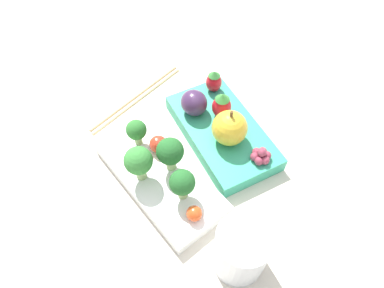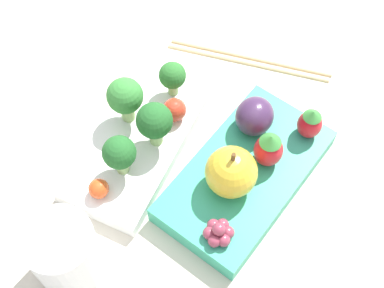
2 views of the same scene
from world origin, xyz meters
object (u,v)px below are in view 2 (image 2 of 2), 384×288
at_px(cherry_tomato_1, 99,189).
at_px(drinking_cup, 65,253).
at_px(strawberry_1, 310,123).
at_px(broccoli_floret_0, 119,154).
at_px(broccoli_floret_2, 172,76).
at_px(apple, 231,172).
at_px(strawberry_0, 269,149).
at_px(broccoli_floret_1, 125,97).
at_px(grape_cluster, 219,232).
at_px(chopsticks_pair, 247,59).
at_px(bento_box_fruit, 245,175).
at_px(plum, 255,116).
at_px(bento_box_savoury, 141,137).
at_px(broccoli_floret_3, 152,125).
at_px(cherry_tomato_0, 174,110).

distance_m(cherry_tomato_1, drinking_cup, 0.08).
bearing_deg(strawberry_1, broccoli_floret_0, 129.25).
distance_m(broccoli_floret_2, cherry_tomato_1, 0.15).
xyz_separation_m(apple, drinking_cup, (-0.15, 0.11, -0.01)).
distance_m(apple, strawberry_0, 0.05).
height_order(broccoli_floret_1, strawberry_1, broccoli_floret_1).
distance_m(cherry_tomato_1, grape_cluster, 0.13).
bearing_deg(broccoli_floret_0, grape_cluster, -100.36).
height_order(grape_cluster, chopsticks_pair, grape_cluster).
bearing_deg(strawberry_0, broccoli_floret_2, 74.48).
height_order(broccoli_floret_2, strawberry_1, strawberry_1).
height_order(strawberry_1, drinking_cup, drinking_cup).
relative_size(bento_box_fruit, apple, 3.41).
bearing_deg(plum, apple, -174.02).
xyz_separation_m(bento_box_fruit, grape_cluster, (-0.08, -0.01, 0.02)).
relative_size(bento_box_fruit, strawberry_0, 4.55).
bearing_deg(bento_box_savoury, broccoli_floret_0, -171.70).
xyz_separation_m(apple, grape_cluster, (-0.06, -0.01, -0.02)).
distance_m(bento_box_fruit, broccoli_floret_2, 0.14).
bearing_deg(broccoli_floret_0, broccoli_floret_3, -17.92).
distance_m(strawberry_1, chopsticks_pair, 0.15).
bearing_deg(broccoli_floret_0, plum, -42.91).
bearing_deg(bento_box_fruit, strawberry_0, -33.11).
bearing_deg(plum, broccoli_floret_2, 87.39).
xyz_separation_m(strawberry_0, grape_cluster, (-0.10, 0.01, -0.01)).
height_order(broccoli_floret_1, chopsticks_pair, broccoli_floret_1).
distance_m(broccoli_floret_3, cherry_tomato_0, 0.05).
bearing_deg(grape_cluster, bento_box_fruit, 4.24).
height_order(broccoli_floret_0, broccoli_floret_2, broccoli_floret_0).
relative_size(broccoli_floret_2, apple, 0.75).
xyz_separation_m(broccoli_floret_0, cherry_tomato_1, (-0.04, 0.01, -0.02)).
bearing_deg(bento_box_fruit, apple, 160.28).
distance_m(cherry_tomato_0, drinking_cup, 0.20).
relative_size(broccoli_floret_1, drinking_cup, 0.75).
height_order(strawberry_0, strawberry_1, strawberry_0).
bearing_deg(cherry_tomato_0, apple, -119.12).
height_order(broccoli_floret_3, apple, apple).
xyz_separation_m(broccoli_floret_3, cherry_tomato_1, (-0.08, 0.02, -0.03)).
relative_size(broccoli_floret_2, broccoli_floret_3, 0.79).
bearing_deg(apple, chopsticks_pair, 18.35).
xyz_separation_m(bento_box_fruit, plum, (0.05, 0.02, 0.03)).
distance_m(broccoli_floret_2, cherry_tomato_0, 0.04).
xyz_separation_m(cherry_tomato_0, strawberry_0, (-0.01, -0.12, 0.02)).
xyz_separation_m(bento_box_fruit, broccoli_floret_2, (0.06, 0.12, 0.04)).
bearing_deg(strawberry_0, apple, 153.58).
bearing_deg(strawberry_1, cherry_tomato_1, 134.92).
bearing_deg(cherry_tomato_1, strawberry_0, -50.90).
bearing_deg(chopsticks_pair, broccoli_floret_2, 152.32).
bearing_deg(strawberry_1, bento_box_savoury, 115.80).
xyz_separation_m(broccoli_floret_2, broccoli_floret_3, (-0.07, -0.02, 0.01)).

